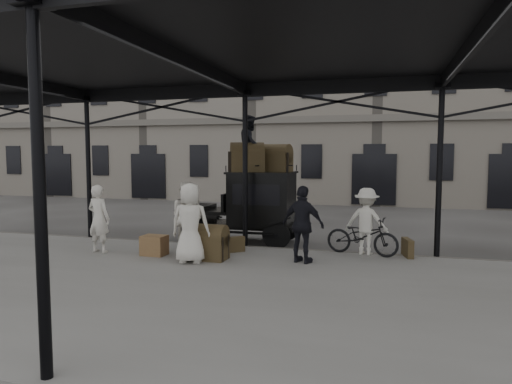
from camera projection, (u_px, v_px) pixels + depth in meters
ground at (221, 268)px, 10.82m from camera, size 120.00×120.00×0.00m
platform at (185, 289)px, 8.89m from camera, size 28.00×8.00×0.15m
canopy at (188, 56)px, 8.78m from camera, size 22.50×9.00×4.74m
building_frontage at (323, 82)px, 27.50m from camera, size 64.00×8.00×14.00m
taxi at (252, 204)px, 13.77m from camera, size 3.65×1.55×2.18m
porter_left at (99, 219)px, 11.81m from camera, size 0.69×0.50×1.77m
porter_midleft at (187, 217)px, 11.91m from camera, size 1.09×0.98×1.85m
porter_centre at (190, 223)px, 10.70m from camera, size 0.99×0.71×1.88m
porter_official at (303, 224)px, 10.67m from camera, size 1.15×0.77×1.82m
porter_right at (366, 221)px, 11.58m from camera, size 1.22×0.88×1.70m
bicycle at (362, 236)px, 11.57m from camera, size 1.93×1.04×0.96m
porter_roof at (250, 144)px, 13.54m from camera, size 0.68×0.85×1.67m
steamer_trunk_roof_near at (247, 160)px, 13.45m from camera, size 1.14×0.93×0.72m
steamer_trunk_roof_far at (275, 160)px, 13.68m from camera, size 1.04×0.78×0.68m
steamer_trunk_platform at (207, 245)px, 11.10m from camera, size 1.00×0.64×0.72m
wicker_hamper at (154, 245)px, 11.54m from camera, size 0.62×0.47×0.50m
suitcase_upright at (407, 248)px, 11.36m from camera, size 0.29×0.62×0.45m
suitcase_flat at (233, 245)px, 11.89m from camera, size 0.56×0.50×0.40m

